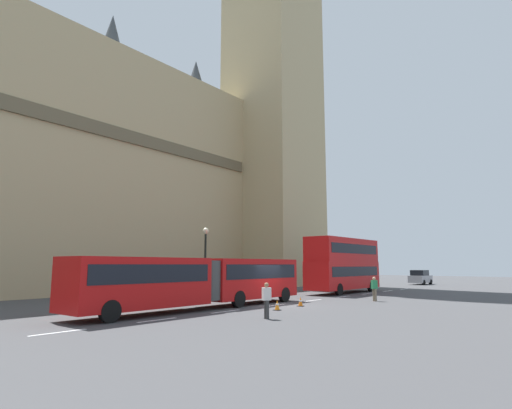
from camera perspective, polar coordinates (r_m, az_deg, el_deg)
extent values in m
plane|color=#424244|center=(27.33, 3.03, -13.53)|extent=(160.00, 160.00, 0.00)
cube|color=silver|center=(18.02, -25.36, -15.51)|extent=(2.20, 0.16, 0.01)
cube|color=silver|center=(20.47, -13.31, -15.10)|extent=(2.20, 0.16, 0.01)
cube|color=silver|center=(23.57, -4.17, -14.35)|extent=(2.20, 0.16, 0.01)
cube|color=silver|center=(27.10, 2.67, -13.56)|extent=(2.20, 0.16, 0.01)
cube|color=silver|center=(30.92, 7.85, -12.84)|extent=(2.20, 0.16, 0.01)
cube|color=silver|center=(34.92, 11.84, -12.20)|extent=(2.20, 0.16, 0.01)
cube|color=silver|center=(39.06, 14.99, -11.66)|extent=(2.20, 0.16, 0.01)
cube|color=silver|center=(43.29, 17.52, -11.20)|extent=(2.20, 0.16, 0.01)
cube|color=silver|center=(47.58, 19.59, -10.81)|extent=(2.20, 0.16, 0.01)
cube|color=tan|center=(58.65, 2.32, 15.23)|extent=(10.05, 10.05, 51.75)
cone|color=#383D42|center=(47.74, -19.04, 20.96)|extent=(2.40, 2.40, 4.47)
cone|color=#383D42|center=(53.76, -8.23, 16.87)|extent=(2.40, 2.40, 4.07)
cube|color=#B20F0F|center=(28.05, -0.99, -10.02)|extent=(7.68, 2.50, 2.50)
cube|color=black|center=(28.03, -0.99, -9.11)|extent=(7.07, 2.54, 0.90)
cube|color=#B20F0F|center=(22.16, -15.61, -10.20)|extent=(7.68, 2.50, 2.50)
cube|color=black|center=(22.14, -15.56, -9.04)|extent=(7.07, 2.54, 0.90)
cylinder|color=#3F3F3F|center=(24.91, -7.44, -10.18)|extent=(2.38, 2.38, 2.25)
cylinder|color=black|center=(29.37, 3.87, -12.17)|extent=(1.00, 0.30, 1.00)
cylinder|color=black|center=(25.63, -2.41, -12.76)|extent=(1.00, 0.30, 1.00)
cylinder|color=black|center=(20.02, -19.32, -13.59)|extent=(1.00, 0.30, 1.00)
cube|color=red|center=(39.41, 11.92, -9.41)|extent=(10.01, 2.50, 2.40)
cube|color=black|center=(39.41, 11.90, -8.90)|extent=(9.01, 2.54, 0.84)
cube|color=red|center=(39.42, 11.82, -6.14)|extent=(9.81, 2.50, 2.10)
cube|color=black|center=(39.43, 11.82, -5.99)|extent=(9.01, 2.54, 0.84)
cylinder|color=black|center=(41.86, 15.39, -10.72)|extent=(1.00, 0.30, 1.00)
cylinder|color=black|center=(36.10, 11.23, -11.30)|extent=(1.00, 0.30, 1.00)
cube|color=gray|center=(59.29, 21.53, -9.44)|extent=(4.40, 1.80, 0.90)
cube|color=black|center=(59.08, 21.43, -8.67)|extent=(2.46, 1.66, 0.70)
cylinder|color=black|center=(60.41, 22.70, -9.70)|extent=(0.64, 0.30, 0.64)
cylinder|color=black|center=(57.72, 21.90, -9.84)|extent=(0.64, 0.30, 0.64)
cube|color=black|center=(24.16, 2.92, -14.19)|extent=(0.36, 0.36, 0.03)
cone|color=orange|center=(24.13, 2.91, -13.51)|extent=(0.28, 0.28, 0.55)
cylinder|color=white|center=(24.13, 2.91, -13.44)|extent=(0.17, 0.17, 0.08)
cube|color=black|center=(26.56, 6.11, -13.62)|extent=(0.36, 0.36, 0.03)
cone|color=orange|center=(26.53, 6.10, -12.99)|extent=(0.28, 0.28, 0.55)
cylinder|color=white|center=(26.53, 6.10, -12.93)|extent=(0.17, 0.17, 0.08)
cylinder|color=black|center=(31.44, -7.03, -12.51)|extent=(0.32, 0.32, 0.30)
cylinder|color=black|center=(31.35, -6.96, -8.41)|extent=(0.16, 0.16, 4.80)
sphere|color=beige|center=(31.46, -6.88, -3.57)|extent=(0.44, 0.44, 0.44)
cylinder|color=#333333|center=(20.24, 1.57, -14.18)|extent=(0.16, 0.16, 0.86)
cylinder|color=#333333|center=(20.42, 1.34, -14.13)|extent=(0.16, 0.16, 0.86)
cube|color=silver|center=(20.27, 1.45, -12.10)|extent=(0.47, 0.40, 0.60)
sphere|color=#936B4C|center=(20.24, 1.44, -10.91)|extent=(0.22, 0.22, 0.22)
cylinder|color=#726651|center=(31.14, 15.78, -11.79)|extent=(0.16, 0.16, 0.86)
cylinder|color=#726651|center=(30.98, 16.01, -11.80)|extent=(0.16, 0.16, 0.86)
cube|color=#267F4C|center=(31.02, 15.84, -10.45)|extent=(0.47, 0.40, 0.60)
sphere|color=tan|center=(31.01, 15.81, -9.68)|extent=(0.22, 0.22, 0.22)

